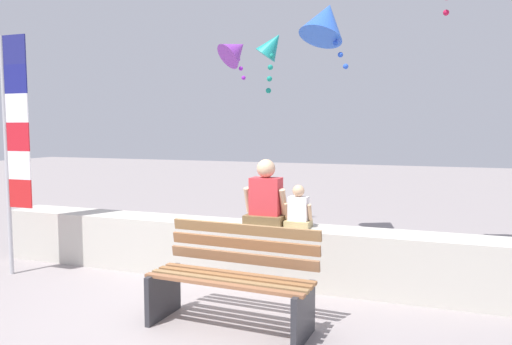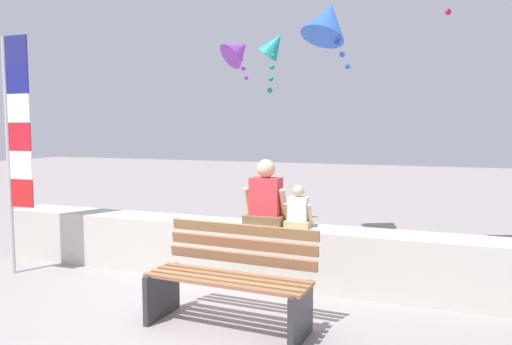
% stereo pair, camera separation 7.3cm
% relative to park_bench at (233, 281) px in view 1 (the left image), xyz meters
% --- Properties ---
extents(ground_plane, '(40.00, 40.00, 0.00)m').
position_rel_park_bench_xyz_m(ground_plane, '(-0.58, 0.04, -0.41)').
color(ground_plane, gray).
extents(seawall_ledge, '(6.29, 0.52, 0.66)m').
position_rel_park_bench_xyz_m(seawall_ledge, '(-0.58, 1.32, -0.08)').
color(seawall_ledge, beige).
rests_on(seawall_ledge, ground).
extents(park_bench, '(1.51, 0.68, 0.88)m').
position_rel_park_bench_xyz_m(park_bench, '(0.00, 0.00, 0.00)').
color(park_bench, '#8F5C3D').
rests_on(park_bench, ground).
extents(person_adult, '(0.49, 0.36, 0.76)m').
position_rel_park_bench_xyz_m(person_adult, '(-0.14, 1.31, 0.55)').
color(person_adult, brown).
rests_on(person_adult, seawall_ledge).
extents(person_child, '(0.31, 0.23, 0.48)m').
position_rel_park_bench_xyz_m(person_child, '(0.25, 1.31, 0.44)').
color(person_child, tan).
rests_on(person_child, seawall_ledge).
extents(flag_banner, '(0.38, 0.05, 2.84)m').
position_rel_park_bench_xyz_m(flag_banner, '(-3.02, 0.52, 1.26)').
color(flag_banner, '#B7B7BC').
rests_on(flag_banner, ground).
extents(kite_purple, '(0.85, 0.87, 0.93)m').
position_rel_park_bench_xyz_m(kite_purple, '(-1.92, 4.77, 2.83)').
color(kite_purple, purple).
extents(kite_blue, '(1.00, 1.07, 1.15)m').
position_rel_park_bench_xyz_m(kite_blue, '(0.05, 3.57, 2.98)').
color(kite_blue, blue).
extents(kite_teal, '(0.57, 0.65, 1.02)m').
position_rel_park_bench_xyz_m(kite_teal, '(-0.71, 3.27, 2.61)').
color(kite_teal, teal).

